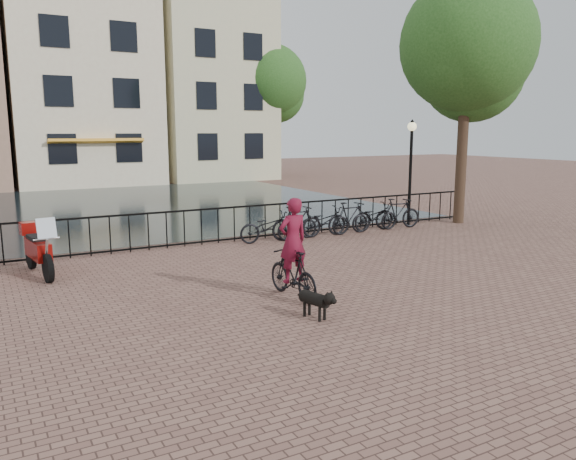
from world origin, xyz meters
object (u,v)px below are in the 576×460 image
cyclist (293,254)px  lamp_post (411,155)px  dog (315,303)px  motorcycle (38,244)px

cyclist → lamp_post: bearing=-148.5°
lamp_post → cyclist: bearing=-144.8°
cyclist → dog: bearing=74.1°
lamp_post → motorcycle: bearing=-174.8°
dog → motorcycle: 6.66m
motorcycle → lamp_post: bearing=-2.6°
lamp_post → dog: lamp_post is taller
motorcycle → dog: bearing=-62.7°
cyclist → dog: cyclist is taller
lamp_post → dog: (-7.73, -6.48, -2.11)m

